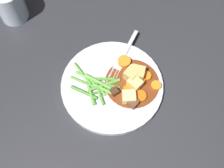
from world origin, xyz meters
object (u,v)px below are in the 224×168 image
potato_chunk_2 (138,73)px  water_glass (10,5)px  potato_chunk_0 (129,97)px  meat_chunk_0 (113,92)px  carrot_slice_3 (156,86)px  meat_chunk_1 (133,103)px  fork (123,57)px  carrot_slice_1 (146,76)px  carrot_slice_0 (138,81)px  potato_chunk_1 (135,84)px  dinner_plate (112,85)px  carrot_slice_4 (124,62)px  potato_chunk_3 (131,74)px  carrot_slice_2 (140,96)px  carrot_slice_5 (128,90)px

potato_chunk_2 → water_glass: size_ratio=0.36×
potato_chunk_0 → meat_chunk_0: bearing=146.1°
carrot_slice_3 → potato_chunk_0: potato_chunk_0 is taller
meat_chunk_1 → fork: bearing=86.9°
carrot_slice_1 → potato_chunk_2: 0.02m
carrot_slice_1 → water_glass: 0.42m
potato_chunk_0 → meat_chunk_0: (-0.03, 0.02, -0.00)m
carrot_slice_1 → meat_chunk_0: (-0.09, -0.03, 0.00)m
carrot_slice_0 → meat_chunk_0: bearing=-165.1°
carrot_slice_0 → meat_chunk_0: meat_chunk_0 is taller
carrot_slice_0 → potato_chunk_0: potato_chunk_0 is taller
carrot_slice_1 → potato_chunk_1: 0.04m
potato_chunk_2 → carrot_slice_3: bearing=-46.1°
dinner_plate → potato_chunk_2: (0.07, 0.01, 0.02)m
carrot_slice_4 → meat_chunk_1: bearing=-93.5°
carrot_slice_1 → carrot_slice_3: (0.02, -0.03, -0.00)m
potato_chunk_3 → meat_chunk_0: bearing=-148.0°
carrot_slice_4 → water_glass: (-0.27, 0.23, 0.02)m
carrot_slice_0 → potato_chunk_2: 0.02m
dinner_plate → potato_chunk_2: 0.07m
carrot_slice_2 → meat_chunk_0: meat_chunk_0 is taller
dinner_plate → carrot_slice_1: (0.09, -0.00, 0.01)m
carrot_slice_2 → meat_chunk_0: size_ratio=1.67×
carrot_slice_0 → carrot_slice_1: 0.03m
carrot_slice_3 → carrot_slice_5: size_ratio=0.93×
meat_chunk_1 → carrot_slice_0: bearing=64.0°
carrot_slice_0 → carrot_slice_4: bearing=108.6°
carrot_slice_3 → meat_chunk_1: bearing=-153.7°
dinner_plate → carrot_slice_2: (0.06, -0.05, 0.01)m
carrot_slice_0 → potato_chunk_1: potato_chunk_1 is taller
carrot_slice_5 → potato_chunk_2: potato_chunk_2 is taller
carrot_slice_1 → carrot_slice_4: 0.07m
carrot_slice_5 → fork: carrot_slice_5 is taller
carrot_slice_0 → carrot_slice_2: carrot_slice_0 is taller
carrot_slice_5 → potato_chunk_1: size_ratio=0.82×
potato_chunk_0 → potato_chunk_2: size_ratio=0.95×
potato_chunk_3 → carrot_slice_2: bearing=-83.0°
carrot_slice_0 → potato_chunk_3: 0.02m
carrot_slice_1 → potato_chunk_0: size_ratio=0.78×
potato_chunk_0 → potato_chunk_3: bearing=69.7°
potato_chunk_2 → carrot_slice_2: bearing=-98.4°
carrot_slice_0 → potato_chunk_0: bearing=-129.6°
carrot_slice_4 → meat_chunk_1: (-0.01, -0.11, 0.00)m
potato_chunk_0 → meat_chunk_0: potato_chunk_0 is taller
carrot_slice_1 → potato_chunk_0: bearing=-140.3°
carrot_slice_2 → fork: carrot_slice_2 is taller
potato_chunk_0 → water_glass: bearing=127.3°
carrot_slice_1 → meat_chunk_0: 0.09m
carrot_slice_1 → potato_chunk_2: (-0.02, 0.01, 0.01)m
carrot_slice_5 → fork: size_ratio=0.18×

